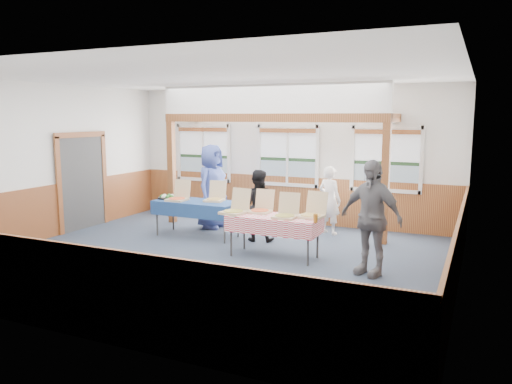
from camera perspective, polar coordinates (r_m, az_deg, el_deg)
floor at (r=9.04m, az=-4.42°, el=-7.57°), size 8.00×8.00×0.00m
ceiling at (r=8.71m, az=-4.67°, el=13.09°), size 8.00×8.00×0.00m
wall_back at (r=11.90m, az=3.70°, el=4.18°), size 8.00×0.00×8.00m
wall_front at (r=5.95m, az=-21.14°, el=-0.83°), size 8.00×0.00×8.00m
wall_left at (r=11.23m, az=-22.71°, el=3.27°), size 0.00×8.00×8.00m
wall_right at (r=7.64m, az=22.68°, el=1.06°), size 0.00×8.00×8.00m
wainscot_back at (r=12.00m, az=3.61°, el=-0.83°), size 7.98×0.05×1.10m
wainscot_front at (r=6.22m, az=-20.44°, el=-10.39°), size 7.98×0.05×1.10m
wainscot_left at (r=11.35m, az=-22.31°, el=-2.02°), size 0.05×6.98×1.10m
wainscot_right at (r=7.84m, az=22.05°, el=-6.56°), size 0.05×6.98×1.10m
cased_opening at (r=11.88m, az=-19.25°, el=1.05°), size 0.06×1.30×2.10m
window_left at (r=12.86m, az=-6.02°, el=4.84°), size 1.56×0.10×1.46m
window_mid at (r=11.85m, az=3.63°, el=4.55°), size 1.56×0.10×1.46m
window_right at (r=11.24m, az=14.67°, el=4.07°), size 1.56×0.10×1.46m
post_left at (r=12.03m, az=-9.61°, el=2.22°), size 0.15×0.15×2.40m
post_right at (r=10.12m, az=14.53°, el=0.87°), size 0.15×0.15×2.40m
cross_beam at (r=10.75m, az=1.44°, el=8.47°), size 5.15×0.18×0.18m
table_left at (r=10.58m, az=-6.76°, el=-1.34°), size 1.97×1.52×0.76m
table_right at (r=8.95m, az=2.10°, el=-3.14°), size 1.79×1.28×0.76m
pizza_box_a at (r=10.68m, az=-8.91°, el=-0.61°), size 0.40×0.49×0.42m
pizza_box_b at (r=10.52m, az=-4.71°, el=-0.68°), size 0.44×0.51×0.41m
pizza_box_c at (r=9.14m, az=-2.45°, el=-2.06°), size 0.47×0.55×0.44m
pizza_box_d at (r=9.23m, az=0.55°, el=-1.96°), size 0.38×0.46×0.41m
pizza_box_e at (r=8.76m, az=3.41°, el=-2.55°), size 0.40×0.49×0.42m
pizza_box_f at (r=8.83m, az=6.40°, el=-2.49°), size 0.47×0.54×0.44m
veggie_tray at (r=10.97m, az=-10.12°, el=-0.58°), size 0.41×0.41×0.09m
drink_glass at (r=8.41m, az=6.81°, el=-3.00°), size 0.07×0.07×0.15m
woman_white at (r=10.84m, az=8.41°, el=-0.93°), size 0.62×0.51×1.47m
woman_black at (r=10.13m, az=0.16°, el=-1.54°), size 0.81×0.70×1.46m
man_blue at (r=11.34m, az=-5.10°, el=0.65°), size 0.61×0.93×1.90m
person_grey at (r=8.13m, az=12.97°, el=-2.88°), size 1.18×0.81×1.86m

